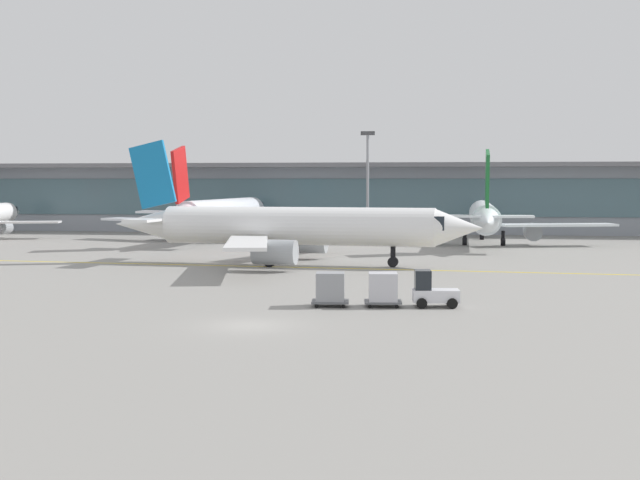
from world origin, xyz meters
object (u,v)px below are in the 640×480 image
gate_airplane_2 (484,217)px  gate_airplane_1 (222,213)px  cargo_dolly_trailing (330,288)px  baggage_tug (432,291)px  apron_light_mast_1 (368,179)px  cargo_dolly_lead (383,288)px  taxiing_regional_jet (293,227)px

gate_airplane_2 → gate_airplane_1: bearing=87.5°
cargo_dolly_trailing → gate_airplane_2: bearing=71.9°
gate_airplane_1 → cargo_dolly_trailing: (20.20, -52.28, -2.21)m
baggage_tug → apron_light_mast_1: size_ratio=0.20×
baggage_tug → gate_airplane_1: bearing=110.5°
baggage_tug → cargo_dolly_lead: size_ratio=1.21×
cargo_dolly_trailing → apron_light_mast_1: apron_light_mast_1 is taller
taxiing_regional_jet → gate_airplane_1: bearing=120.2°
gate_airplane_2 → baggage_tug: 50.10m
gate_airplane_1 → gate_airplane_2: 30.86m
gate_airplane_2 → cargo_dolly_trailing: size_ratio=13.74×
gate_airplane_1 → cargo_dolly_trailing: size_ratio=14.54×
gate_airplane_1 → baggage_tug: size_ratio=12.01×
gate_airplane_1 → gate_airplane_2: (30.81, -1.85, -0.17)m
gate_airplane_1 → baggage_tug: 57.85m
taxiing_regional_jet → baggage_tug: 26.28m
taxiing_regional_jet → cargo_dolly_trailing: 24.76m
cargo_dolly_trailing → apron_light_mast_1: 62.86m
baggage_tug → cargo_dolly_lead: 2.77m
gate_airplane_2 → apron_light_mast_1: apron_light_mast_1 is taller
baggage_tug → cargo_dolly_trailing: (-5.73, -0.62, 0.16)m
cargo_dolly_lead → apron_light_mast_1: size_ratio=0.17×
taxiing_regional_jet → baggage_tug: (12.14, -23.20, -2.33)m
gate_airplane_2 → taxiing_regional_jet: 31.60m
cargo_dolly_lead → cargo_dolly_trailing: bearing=-180.0°
gate_airplane_1 → cargo_dolly_trailing: 56.09m
gate_airplane_2 → baggage_tug: gate_airplane_2 is taller
cargo_dolly_trailing → taxiing_regional_jet: bearing=98.9°
gate_airplane_1 → cargo_dolly_lead: bearing=-151.4°
taxiing_regional_jet → baggage_tug: taxiing_regional_jet is taller
gate_airplane_1 → cargo_dolly_trailing: bearing=-154.3°
cargo_dolly_lead → apron_light_mast_1: 62.78m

